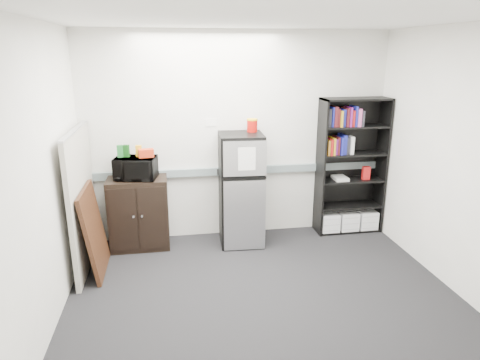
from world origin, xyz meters
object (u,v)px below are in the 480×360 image
(bookshelf, at_px, (351,168))
(cabinet, at_px, (139,213))
(microwave, at_px, (136,168))
(cubicle_partition, at_px, (82,200))
(refrigerator, at_px, (241,190))

(bookshelf, distance_m, cabinet, 2.88)
(microwave, bearing_deg, cabinet, 100.83)
(cubicle_partition, relative_size, refrigerator, 1.12)
(cubicle_partition, xyz_separation_m, cabinet, (0.59, 0.42, -0.35))
(cubicle_partition, xyz_separation_m, refrigerator, (1.89, 0.34, -0.09))
(refrigerator, bearing_deg, cubicle_partition, -166.89)
(microwave, xyz_separation_m, refrigerator, (1.30, -0.06, -0.33))
(cabinet, height_order, microwave, microwave)
(cabinet, height_order, refrigerator, refrigerator)
(cubicle_partition, height_order, refrigerator, cubicle_partition)
(cubicle_partition, bearing_deg, bookshelf, 8.06)
(cubicle_partition, relative_size, microwave, 3.29)
(bookshelf, relative_size, microwave, 3.76)
(refrigerator, bearing_deg, cabinet, 179.36)
(bookshelf, distance_m, microwave, 2.85)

